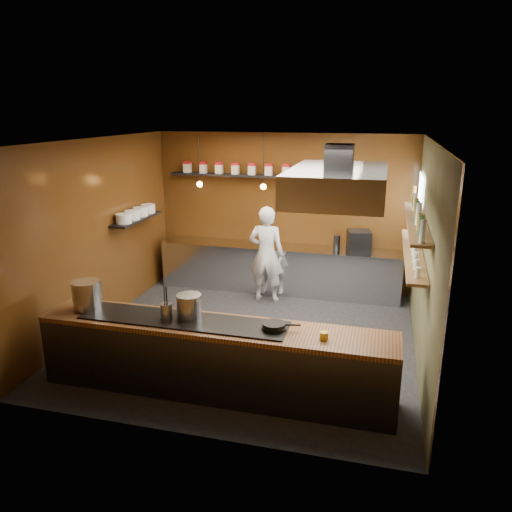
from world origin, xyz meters
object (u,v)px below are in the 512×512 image
(stockpot_small, at_px, (189,306))
(espresso_machine, at_px, (359,241))
(stockpot_large, at_px, (87,294))
(extractor_hood, at_px, (338,183))
(chef, at_px, (266,254))

(stockpot_small, distance_m, espresso_machine, 4.09)
(stockpot_large, xyz_separation_m, espresso_machine, (3.24, 3.69, -0.02))
(extractor_hood, bearing_deg, stockpot_small, -146.18)
(stockpot_small, bearing_deg, espresso_machine, 63.18)
(espresso_machine, bearing_deg, extractor_hood, -107.10)
(extractor_hood, bearing_deg, chef, 125.05)
(espresso_machine, bearing_deg, chef, -175.13)
(extractor_hood, distance_m, stockpot_large, 3.54)
(stockpot_small, bearing_deg, extractor_hood, 33.82)
(extractor_hood, height_order, stockpot_large, extractor_hood)
(espresso_machine, xyz_separation_m, chef, (-1.61, -0.51, -0.22))
(stockpot_large, xyz_separation_m, stockpot_small, (1.40, 0.04, -0.03))
(extractor_hood, bearing_deg, stockpot_large, -159.33)
(stockpot_large, relative_size, stockpot_small, 1.19)
(stockpot_large, distance_m, stockpot_small, 1.40)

